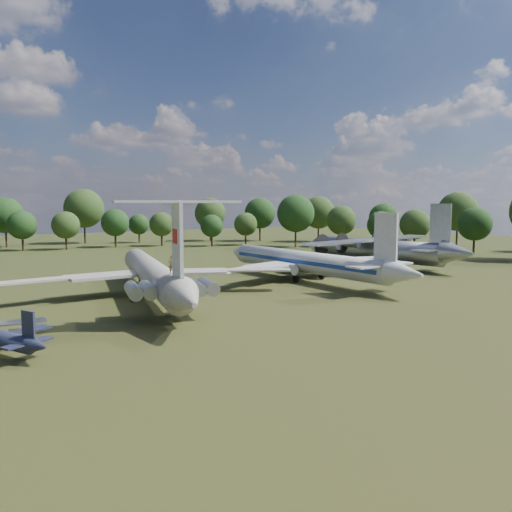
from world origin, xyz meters
TOP-DOWN VIEW (x-y plane):
  - ground at (0.00, 0.00)m, footprint 300.00×300.00m
  - il62_airliner at (-2.83, 3.80)m, footprint 46.88×54.78m
  - tu104_jet at (21.76, 4.03)m, footprint 34.33×45.06m
  - an12_transport at (43.61, 9.81)m, footprint 39.09×42.54m
  - person_on_il62 at (-6.02, -8.80)m, footprint 0.76×0.56m

SIDE VIEW (x-z plane):
  - ground at x=0.00m, z-range 0.00..0.00m
  - tu104_jet at x=21.76m, z-range 0.00..4.42m
  - il62_airliner at x=-2.83m, z-range 0.00..4.64m
  - an12_transport at x=43.61m, z-range 0.00..5.04m
  - person_on_il62 at x=-6.02m, z-range 4.64..6.55m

